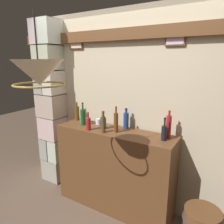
# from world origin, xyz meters

# --- Properties ---
(panelled_rear_partition) EXTENTS (3.45, 0.15, 2.56)m
(panelled_rear_partition) POSITION_xyz_m (-0.00, 1.10, 1.35)
(panelled_rear_partition) COLOR #BCAD8E
(panelled_rear_partition) RESTS_ON ground
(stone_pillar) EXTENTS (0.39, 0.37, 2.50)m
(stone_pillar) POSITION_xyz_m (-1.19, 0.93, 1.27)
(stone_pillar) COLOR #9B9787
(stone_pillar) RESTS_ON ground
(bar_shelf_unit) EXTENTS (1.55, 0.43, 1.08)m
(bar_shelf_unit) POSITION_xyz_m (0.00, 0.81, 0.54)
(bar_shelf_unit) COLOR brown
(bar_shelf_unit) RESTS_ON ground
(liquor_bottle_vermouth) EXTENTS (0.06, 0.06, 0.32)m
(liquor_bottle_vermouth) POSITION_xyz_m (0.65, 0.91, 1.22)
(liquor_bottle_vermouth) COLOR maroon
(liquor_bottle_vermouth) RESTS_ON bar_shelf_unit
(liquor_bottle_gin) EXTENTS (0.07, 0.07, 0.28)m
(liquor_bottle_gin) POSITION_xyz_m (-0.71, 0.94, 1.19)
(liquor_bottle_gin) COLOR #5B3A13
(liquor_bottle_gin) RESTS_ON bar_shelf_unit
(liquor_bottle_vodka) EXTENTS (0.07, 0.07, 0.21)m
(liquor_bottle_vodka) POSITION_xyz_m (-0.54, 0.87, 1.16)
(liquor_bottle_vodka) COLOR #BCC2BE
(liquor_bottle_vodka) RESTS_ON bar_shelf_unit
(liquor_bottle_sherry) EXTENTS (0.05, 0.05, 0.32)m
(liquor_bottle_sherry) POSITION_xyz_m (0.05, 0.77, 1.21)
(liquor_bottle_sherry) COLOR brown
(liquor_bottle_sherry) RESTS_ON bar_shelf_unit
(liquor_bottle_tequila) EXTENTS (0.06, 0.06, 0.26)m
(liquor_bottle_tequila) POSITION_xyz_m (0.63, 0.81, 1.17)
(liquor_bottle_tequila) COLOR black
(liquor_bottle_tequila) RESTS_ON bar_shelf_unit
(liquor_bottle_rum) EXTENTS (0.08, 0.08, 0.23)m
(liquor_bottle_rum) POSITION_xyz_m (-0.16, 0.80, 1.17)
(liquor_bottle_rum) COLOR navy
(liquor_bottle_rum) RESTS_ON bar_shelf_unit
(liquor_bottle_rye) EXTENTS (0.07, 0.07, 0.26)m
(liquor_bottle_rye) POSITION_xyz_m (0.08, 0.97, 1.19)
(liquor_bottle_rye) COLOR navy
(liquor_bottle_rye) RESTS_ON bar_shelf_unit
(liquor_bottle_port) EXTENTS (0.06, 0.06, 0.23)m
(liquor_bottle_port) POSITION_xyz_m (-0.29, 0.66, 1.17)
(liquor_bottle_port) COLOR #A41F20
(liquor_bottle_port) RESTS_ON bar_shelf_unit
(liquor_bottle_whiskey) EXTENTS (0.07, 0.07, 0.31)m
(liquor_bottle_whiskey) POSITION_xyz_m (-0.48, 0.80, 1.20)
(liquor_bottle_whiskey) COLOR #194C24
(liquor_bottle_whiskey) RESTS_ON bar_shelf_unit
(liquor_bottle_brandy) EXTENTS (0.05, 0.05, 0.27)m
(liquor_bottle_brandy) POSITION_xyz_m (-0.08, 0.68, 1.20)
(liquor_bottle_brandy) COLOR #5A3C14
(liquor_bottle_brandy) RESTS_ON bar_shelf_unit
(glass_tumbler_rocks) EXTENTS (0.07, 0.07, 0.08)m
(glass_tumbler_rocks) POSITION_xyz_m (-0.32, 0.93, 1.12)
(glass_tumbler_rocks) COLOR silver
(glass_tumbler_rocks) RESTS_ON bar_shelf_unit
(pendant_lamp) EXTENTS (0.41, 0.41, 0.57)m
(pendant_lamp) POSITION_xyz_m (-0.11, -0.19, 1.84)
(pendant_lamp) COLOR #EFE5C6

